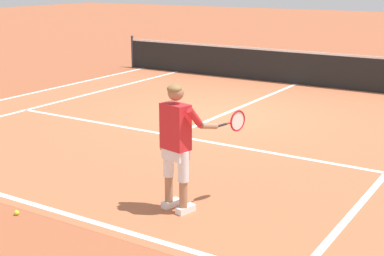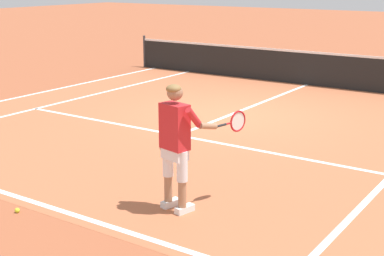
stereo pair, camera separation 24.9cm
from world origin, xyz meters
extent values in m
plane|color=#9E5133|center=(0.00, 0.00, 0.00)|extent=(80.00, 80.00, 0.00)
cube|color=#B2603D|center=(0.00, -0.81, 0.00)|extent=(10.98, 10.67, 0.00)
cube|color=white|center=(0.00, -5.95, 0.00)|extent=(10.98, 0.10, 0.01)
cube|color=white|center=(0.00, -2.07, 0.00)|extent=(8.23, 0.10, 0.01)
cube|color=white|center=(0.00, 1.13, 0.00)|extent=(0.10, 6.40, 0.01)
cube|color=white|center=(-4.12, -0.81, 0.00)|extent=(0.10, 10.27, 0.01)
cube|color=white|center=(-5.49, -0.81, 0.00)|extent=(0.10, 10.27, 0.01)
cylinder|color=#333338|center=(-5.94, 4.33, 0.54)|extent=(0.08, 0.08, 1.07)
cube|color=black|center=(0.00, 4.33, 0.46)|extent=(11.84, 0.02, 0.91)
cube|color=white|center=(0.00, 4.33, 0.94)|extent=(11.84, 0.03, 0.06)
cube|color=white|center=(1.96, -5.00, 0.04)|extent=(0.17, 0.30, 0.09)
cube|color=white|center=(2.23, -5.06, 0.04)|extent=(0.17, 0.30, 0.09)
cylinder|color=#A37556|center=(1.95, -5.04, 0.27)|extent=(0.11, 0.11, 0.36)
cylinder|color=silver|center=(1.95, -5.04, 0.66)|extent=(0.14, 0.14, 0.41)
cylinder|color=#A37556|center=(2.22, -5.10, 0.27)|extent=(0.11, 0.11, 0.36)
cylinder|color=silver|center=(2.22, -5.10, 0.66)|extent=(0.14, 0.14, 0.41)
cube|color=silver|center=(2.08, -5.07, 0.82)|extent=(0.38, 0.27, 0.20)
cube|color=red|center=(2.08, -5.07, 1.16)|extent=(0.42, 0.30, 0.60)
cylinder|color=#A37556|center=(1.85, -5.01, 1.11)|extent=(0.09, 0.09, 0.62)
cylinder|color=red|center=(2.36, -5.04, 1.31)|extent=(0.15, 0.28, 0.29)
cylinder|color=#A37556|center=(2.45, -4.84, 1.17)|extent=(0.14, 0.30, 0.14)
sphere|color=#A37556|center=(2.09, -5.06, 1.60)|extent=(0.21, 0.21, 0.21)
ellipsoid|color=olive|center=(2.08, -5.08, 1.66)|extent=(0.24, 0.24, 0.12)
cylinder|color=#232326|center=(2.51, -4.63, 1.14)|extent=(0.08, 0.20, 0.03)
cylinder|color=red|center=(2.55, -4.48, 1.14)|extent=(0.05, 0.10, 0.02)
torus|color=red|center=(2.59, -4.30, 1.14)|extent=(0.09, 0.29, 0.30)
cylinder|color=silver|center=(2.59, -4.30, 1.14)|extent=(0.06, 0.24, 0.25)
sphere|color=#CCE02D|center=(0.40, -6.31, 0.03)|extent=(0.07, 0.07, 0.07)
camera|label=1|loc=(5.98, -10.89, 3.04)|focal=52.81mm
camera|label=2|loc=(6.19, -10.75, 3.04)|focal=52.81mm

